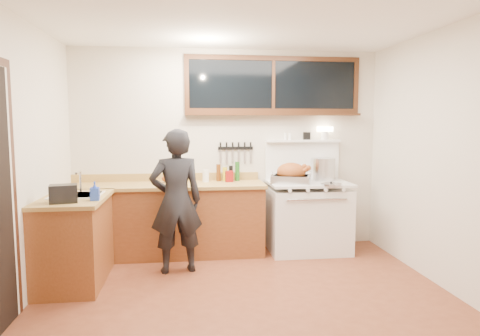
{
  "coord_description": "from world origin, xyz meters",
  "views": [
    {
      "loc": [
        -0.53,
        -3.86,
        1.65
      ],
      "look_at": [
        0.05,
        0.85,
        1.15
      ],
      "focal_mm": 32.0,
      "sensor_mm": 36.0,
      "label": 1
    }
  ],
  "objects": [
    {
      "name": "ground_plane",
      "position": [
        0.0,
        0.0,
        -0.01
      ],
      "size": [
        4.0,
        3.5,
        0.02
      ],
      "primitive_type": "cube",
      "color": "#632D1A"
    },
    {
      "name": "room_shell",
      "position": [
        0.0,
        0.0,
        1.65
      ],
      "size": [
        4.1,
        3.6,
        2.65
      ],
      "color": "beige",
      "rests_on": "ground"
    },
    {
      "name": "counter_back",
      "position": [
        -0.8,
        1.45,
        0.45
      ],
      "size": [
        2.44,
        0.64,
        1.0
      ],
      "color": "brown",
      "rests_on": "ground"
    },
    {
      "name": "counter_left",
      "position": [
        -1.7,
        0.62,
        0.45
      ],
      "size": [
        0.64,
        1.09,
        0.9
      ],
      "color": "brown",
      "rests_on": "ground"
    },
    {
      "name": "sink_unit",
      "position": [
        -1.68,
        0.7,
        0.85
      ],
      "size": [
        0.5,
        0.45,
        0.37
      ],
      "color": "white",
      "rests_on": "counter_left"
    },
    {
      "name": "vintage_stove",
      "position": [
        1.0,
        1.41,
        0.47
      ],
      "size": [
        1.02,
        0.74,
        1.6
      ],
      "color": "white",
      "rests_on": "ground"
    },
    {
      "name": "back_window",
      "position": [
        0.6,
        1.72,
        2.06
      ],
      "size": [
        2.32,
        0.13,
        0.77
      ],
      "color": "black",
      "rests_on": "room_shell"
    },
    {
      "name": "knife_strip",
      "position": [
        0.1,
        1.73,
        1.31
      ],
      "size": [
        0.46,
        0.03,
        0.28
      ],
      "color": "black",
      "rests_on": "room_shell"
    },
    {
      "name": "man",
      "position": [
        -0.66,
        0.83,
        0.79
      ],
      "size": [
        0.64,
        0.48,
        1.59
      ],
      "color": "black",
      "rests_on": "ground"
    },
    {
      "name": "soap_bottle",
      "position": [
        -1.43,
        0.39,
        0.99
      ],
      "size": [
        0.09,
        0.09,
        0.18
      ],
      "color": "blue",
      "rests_on": "counter_left"
    },
    {
      "name": "toaster",
      "position": [
        -1.7,
        0.3,
        0.99
      ],
      "size": [
        0.28,
        0.22,
        0.17
      ],
      "color": "black",
      "rests_on": "counter_left"
    },
    {
      "name": "cutting_board",
      "position": [
        -0.75,
        1.42,
        0.95
      ],
      "size": [
        0.41,
        0.35,
        0.13
      ],
      "color": "#A38040",
      "rests_on": "counter_back"
    },
    {
      "name": "roast_turkey",
      "position": [
        0.76,
        1.34,
        1.0
      ],
      "size": [
        0.57,
        0.5,
        0.26
      ],
      "color": "silver",
      "rests_on": "vintage_stove"
    },
    {
      "name": "stockpot",
      "position": [
        1.23,
        1.53,
        1.05
      ],
      "size": [
        0.35,
        0.35,
        0.3
      ],
      "color": "silver",
      "rests_on": "vintage_stove"
    },
    {
      "name": "saucepan",
      "position": [
        1.17,
        1.7,
        0.96
      ],
      "size": [
        0.15,
        0.27,
        0.11
      ],
      "color": "silver",
      "rests_on": "vintage_stove"
    },
    {
      "name": "pot_lid",
      "position": [
        1.2,
        1.1,
        0.91
      ],
      "size": [
        0.31,
        0.31,
        0.04
      ],
      "color": "silver",
      "rests_on": "vintage_stove"
    },
    {
      "name": "coffee_tin",
      "position": [
        -0.0,
        1.54,
        0.97
      ],
      "size": [
        0.1,
        0.08,
        0.14
      ],
      "color": "maroon",
      "rests_on": "counter_back"
    },
    {
      "name": "pitcher",
      "position": [
        -0.3,
        1.56,
        0.98
      ],
      "size": [
        0.09,
        0.09,
        0.16
      ],
      "color": "white",
      "rests_on": "counter_back"
    },
    {
      "name": "bottle_cluster",
      "position": [
        -0.0,
        1.63,
        1.01
      ],
      "size": [
        0.3,
        0.06,
        0.25
      ],
      "color": "black",
      "rests_on": "counter_back"
    }
  ]
}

